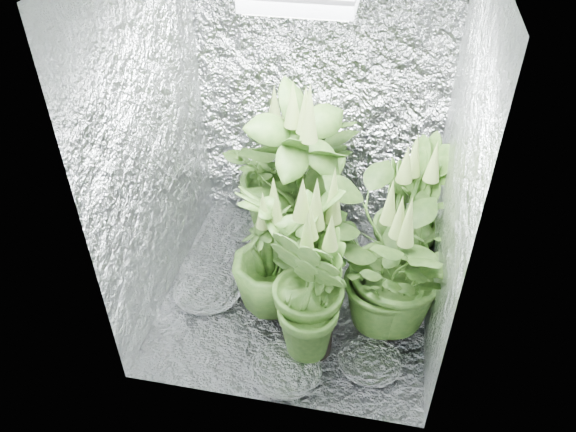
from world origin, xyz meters
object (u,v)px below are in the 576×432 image
(plant_a, at_px, (288,169))
(plant_b, at_px, (300,189))
(plant_e, at_px, (393,266))
(plant_f, at_px, (313,256))
(plant_d, at_px, (270,255))
(plant_g, at_px, (312,290))
(plant_c, at_px, (408,214))
(circulation_fan, at_px, (397,247))

(plant_a, height_order, plant_b, plant_b)
(plant_e, relative_size, plant_f, 1.05)
(plant_b, xyz_separation_m, plant_d, (-0.10, -0.38, -0.22))
(plant_f, bearing_deg, plant_g, -82.95)
(plant_c, bearing_deg, plant_f, -135.84)
(plant_a, bearing_deg, plant_g, -72.40)
(plant_a, height_order, circulation_fan, plant_a)
(plant_a, distance_m, plant_e, 1.08)
(circulation_fan, bearing_deg, plant_f, -111.51)
(plant_b, bearing_deg, plant_a, 110.81)
(plant_a, bearing_deg, circulation_fan, -17.53)
(plant_e, distance_m, plant_f, 0.44)
(plant_d, bearing_deg, plant_g, -43.75)
(plant_c, height_order, plant_f, plant_f)
(plant_c, xyz_separation_m, circulation_fan, (-0.03, 0.05, -0.31))
(plant_d, distance_m, plant_e, 0.70)
(circulation_fan, bearing_deg, plant_g, -99.58)
(plant_c, xyz_separation_m, plant_f, (-0.51, -0.49, 0.00))
(plant_a, bearing_deg, plant_c, -20.16)
(plant_e, bearing_deg, plant_a, 133.25)
(plant_c, bearing_deg, plant_e, -97.86)
(plant_b, relative_size, circulation_fan, 3.68)
(plant_a, xyz_separation_m, plant_f, (0.30, -0.79, -0.04))
(plant_f, distance_m, plant_g, 0.25)
(plant_d, bearing_deg, plant_c, 31.29)
(plant_b, relative_size, plant_d, 1.48)
(plant_g, distance_m, circulation_fan, 0.96)
(plant_a, distance_m, plant_b, 0.42)
(plant_c, xyz_separation_m, plant_g, (-0.48, -0.74, -0.01))
(plant_f, bearing_deg, plant_a, 110.74)
(plant_a, height_order, plant_c, plant_a)
(plant_b, bearing_deg, plant_g, -74.30)
(plant_a, height_order, plant_e, plant_a)
(plant_f, relative_size, plant_g, 1.06)
(circulation_fan, bearing_deg, plant_b, -148.23)
(plant_c, bearing_deg, plant_a, 159.84)
(plant_f, bearing_deg, plant_d, 174.03)
(plant_d, relative_size, plant_e, 0.82)
(circulation_fan, bearing_deg, plant_e, -74.14)
(plant_c, bearing_deg, circulation_fan, 121.54)
(plant_g, bearing_deg, plant_f, 97.05)
(plant_b, height_order, plant_f, plant_b)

